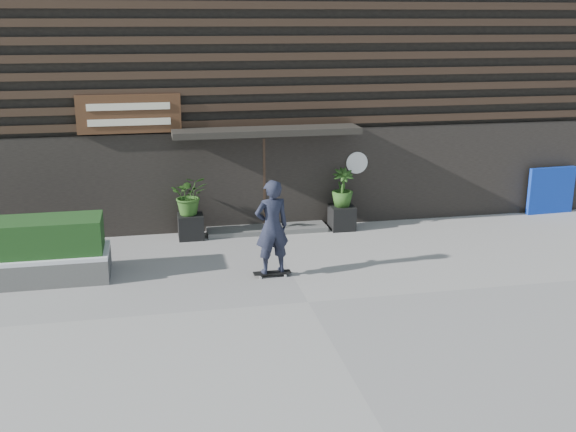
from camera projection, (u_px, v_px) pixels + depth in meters
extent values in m
plane|color=#9D9A95|center=(308.00, 302.00, 12.91)|extent=(80.00, 80.00, 0.00)
cube|color=#51514F|center=(267.00, 229.00, 17.22)|extent=(3.00, 0.80, 0.12)
cube|color=black|center=(191.00, 226.00, 16.60)|extent=(0.60, 0.60, 0.60)
imported|color=#2D591E|center=(189.00, 195.00, 16.39)|extent=(0.86, 0.75, 0.96)
cube|color=black|center=(342.00, 218.00, 17.33)|extent=(0.60, 0.60, 0.60)
imported|color=#2D591E|center=(343.00, 188.00, 17.12)|extent=(0.54, 0.54, 0.96)
cube|color=#4E4E4C|center=(21.00, 269.00, 13.89)|extent=(3.50, 1.20, 0.50)
cube|color=white|center=(20.00, 256.00, 13.81)|extent=(3.50, 1.20, 0.08)
cube|color=#173A15|center=(18.00, 237.00, 13.71)|extent=(3.30, 1.00, 0.70)
cube|color=#0D2EAB|center=(551.00, 190.00, 18.67)|extent=(1.37, 0.20, 1.28)
cube|color=black|center=(236.00, 57.00, 21.22)|extent=(18.00, 10.00, 8.00)
cube|color=black|center=(264.00, 180.00, 17.21)|extent=(18.00, 0.12, 2.50)
cube|color=#38281E|center=(264.00, 122.00, 16.76)|extent=(17.60, 0.08, 0.18)
cube|color=#38281E|center=(264.00, 106.00, 16.65)|extent=(17.60, 0.08, 0.18)
cube|color=#38281E|center=(263.00, 90.00, 16.54)|extent=(17.60, 0.08, 0.18)
cube|color=#38281E|center=(263.00, 73.00, 16.43)|extent=(17.60, 0.08, 0.18)
cube|color=#38281E|center=(263.00, 57.00, 16.32)|extent=(17.60, 0.08, 0.18)
cube|color=#38281E|center=(263.00, 40.00, 16.21)|extent=(17.60, 0.08, 0.18)
cube|color=#38281E|center=(263.00, 23.00, 16.11)|extent=(17.60, 0.08, 0.18)
cube|color=#38281E|center=(263.00, 5.00, 16.00)|extent=(17.60, 0.08, 0.18)
cube|color=black|center=(266.00, 131.00, 16.44)|extent=(4.50, 1.00, 0.15)
cube|color=black|center=(263.00, 182.00, 17.39)|extent=(2.40, 0.30, 2.30)
cube|color=#38281E|center=(264.00, 184.00, 17.22)|extent=(0.06, 0.10, 2.30)
cube|color=#472B19|center=(129.00, 114.00, 15.98)|extent=(2.40, 0.10, 0.90)
cube|color=beige|center=(128.00, 107.00, 15.87)|extent=(1.90, 0.02, 0.16)
cube|color=beige|center=(129.00, 122.00, 15.97)|extent=(1.90, 0.02, 0.16)
cylinder|color=white|center=(357.00, 163.00, 17.50)|extent=(0.56, 0.03, 0.56)
cube|color=black|center=(272.00, 273.00, 14.18)|extent=(0.78, 0.20, 0.02)
cylinder|color=#A8A8A3|center=(261.00, 278.00, 14.05)|extent=(0.06, 0.03, 0.06)
cylinder|color=#B0AFAB|center=(259.00, 274.00, 14.24)|extent=(0.06, 0.03, 0.06)
cylinder|color=#B1B0AC|center=(285.00, 276.00, 14.15)|extent=(0.06, 0.03, 0.06)
cylinder|color=#B3B3AE|center=(284.00, 273.00, 14.34)|extent=(0.06, 0.03, 0.06)
imported|color=black|center=(272.00, 227.00, 13.90)|extent=(0.78, 0.58, 1.96)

